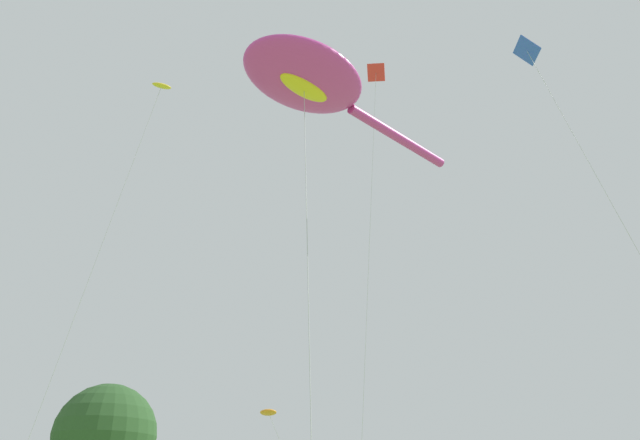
% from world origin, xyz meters
% --- Properties ---
extents(big_show_kite, '(12.74, 8.82, 19.36)m').
position_xyz_m(big_show_kite, '(0.63, 17.53, 18.68)').
color(big_show_kite, '#CC3899').
rests_on(big_show_kite, ground).
extents(small_kite_bird_shape, '(4.30, 3.88, 20.87)m').
position_xyz_m(small_kite_bird_shape, '(9.69, 13.36, 19.44)').
color(small_kite_bird_shape, blue).
rests_on(small_kite_bird_shape, ground).
extents(small_kite_delta_white, '(3.87, 3.35, 20.43)m').
position_xyz_m(small_kite_delta_white, '(-4.95, 22.65, 19.74)').
color(small_kite_delta_white, yellow).
rests_on(small_kite_delta_white, ground).
extents(small_kite_streamer_purple, '(1.18, 4.64, 26.05)m').
position_xyz_m(small_kite_streamer_purple, '(7.33, 23.12, 23.91)').
color(small_kite_streamer_purple, red).
rests_on(small_kite_streamer_purple, ground).
extents(small_kite_triangle_green, '(4.10, 1.34, 6.64)m').
position_xyz_m(small_kite_triangle_green, '(3.35, 28.53, 6.42)').
color(small_kite_triangle_green, orange).
rests_on(small_kite_triangle_green, ground).
extents(tree_oak_right, '(7.72, 7.72, 10.97)m').
position_xyz_m(tree_oak_right, '(-2.27, 49.15, 7.07)').
color(tree_oak_right, '#513823').
rests_on(tree_oak_right, ground).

